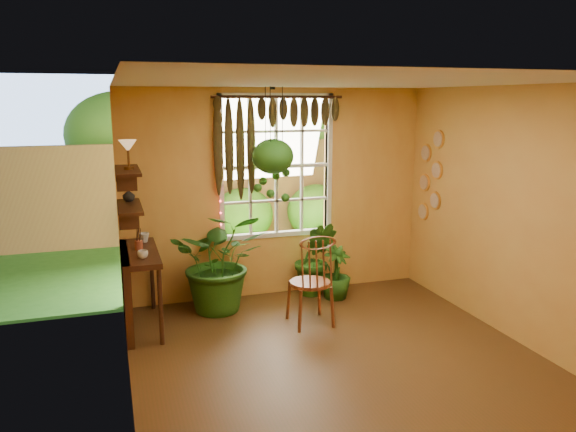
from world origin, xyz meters
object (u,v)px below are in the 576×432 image
Objects in this scene: potted_plant_mid at (315,258)px; counter_ledge at (131,281)px; hanging_basket at (273,158)px; potted_plant_left at (221,261)px; windsor_chair at (311,294)px.

counter_ledge is at bearing -170.10° from potted_plant_mid.
potted_plant_mid is 0.72× the size of hanging_basket.
potted_plant_left is 1.40m from hanging_basket.
potted_plant_mid is (2.36, 0.41, -0.05)m from counter_ledge.
hanging_basket is at bearing 8.72° from counter_ledge.
potted_plant_mid is 1.49m from hanging_basket.
hanging_basket is (-0.62, -0.14, 1.35)m from potted_plant_mid.
counter_ledge is 2.04m from windsor_chair.
hanging_basket is at bearing 104.09° from windsor_chair.
counter_ledge is at bearing -171.28° from hanging_basket.
potted_plant_left is 1.32m from potted_plant_mid.
potted_plant_left reaches higher than counter_ledge.
potted_plant_left is at bearing 138.82° from windsor_chair.
potted_plant_mid is (1.30, 0.18, -0.13)m from potted_plant_left.
counter_ledge is at bearing -167.90° from potted_plant_left.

